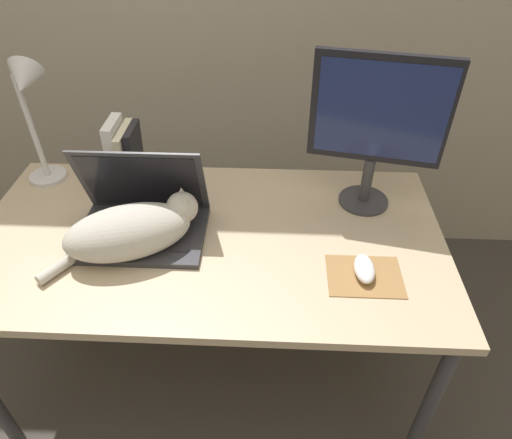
{
  "coord_description": "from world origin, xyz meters",
  "views": [
    {
      "loc": [
        0.2,
        -0.68,
        1.66
      ],
      "look_at": [
        0.15,
        0.35,
        0.82
      ],
      "focal_mm": 32.0,
      "sensor_mm": 36.0,
      "label": 1
    }
  ],
  "objects_px": {
    "cat": "(132,230)",
    "book_row": "(125,156)",
    "desk_lamp": "(29,103)",
    "external_monitor": "(378,123)",
    "laptop": "(142,218)",
    "computer_mouse": "(364,269)"
  },
  "relations": [
    {
      "from": "cat",
      "to": "book_row",
      "type": "relative_size",
      "value": 1.78
    },
    {
      "from": "cat",
      "to": "desk_lamp",
      "type": "distance_m",
      "value": 0.56
    },
    {
      "from": "external_monitor",
      "to": "laptop",
      "type": "bearing_deg",
      "value": -165.44
    },
    {
      "from": "computer_mouse",
      "to": "book_row",
      "type": "relative_size",
      "value": 0.46
    },
    {
      "from": "cat",
      "to": "external_monitor",
      "type": "xyz_separation_m",
      "value": [
        0.72,
        0.27,
        0.22
      ]
    },
    {
      "from": "cat",
      "to": "desk_lamp",
      "type": "xyz_separation_m",
      "value": [
        -0.38,
        0.34,
        0.23
      ]
    },
    {
      "from": "desk_lamp",
      "to": "cat",
      "type": "bearing_deg",
      "value": -41.49
    },
    {
      "from": "computer_mouse",
      "to": "laptop",
      "type": "bearing_deg",
      "value": 166.63
    },
    {
      "from": "computer_mouse",
      "to": "book_row",
      "type": "distance_m",
      "value": 0.89
    },
    {
      "from": "laptop",
      "to": "computer_mouse",
      "type": "xyz_separation_m",
      "value": [
        0.67,
        -0.16,
        -0.03
      ]
    },
    {
      "from": "book_row",
      "to": "desk_lamp",
      "type": "height_order",
      "value": "desk_lamp"
    },
    {
      "from": "laptop",
      "to": "external_monitor",
      "type": "height_order",
      "value": "external_monitor"
    },
    {
      "from": "cat",
      "to": "desk_lamp",
      "type": "bearing_deg",
      "value": 138.51
    },
    {
      "from": "external_monitor",
      "to": "desk_lamp",
      "type": "xyz_separation_m",
      "value": [
        -1.1,
        0.07,
        0.01
      ]
    },
    {
      "from": "cat",
      "to": "computer_mouse",
      "type": "distance_m",
      "value": 0.68
    },
    {
      "from": "desk_lamp",
      "to": "laptop",
      "type": "bearing_deg",
      "value": -33.09
    },
    {
      "from": "external_monitor",
      "to": "book_row",
      "type": "relative_size",
      "value": 2.06
    },
    {
      "from": "external_monitor",
      "to": "computer_mouse",
      "type": "relative_size",
      "value": 4.49
    },
    {
      "from": "computer_mouse",
      "to": "desk_lamp",
      "type": "bearing_deg",
      "value": 158.73
    },
    {
      "from": "external_monitor",
      "to": "computer_mouse",
      "type": "height_order",
      "value": "external_monitor"
    },
    {
      "from": "external_monitor",
      "to": "book_row",
      "type": "distance_m",
      "value": 0.85
    },
    {
      "from": "laptop",
      "to": "desk_lamp",
      "type": "bearing_deg",
      "value": 146.91
    }
  ]
}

